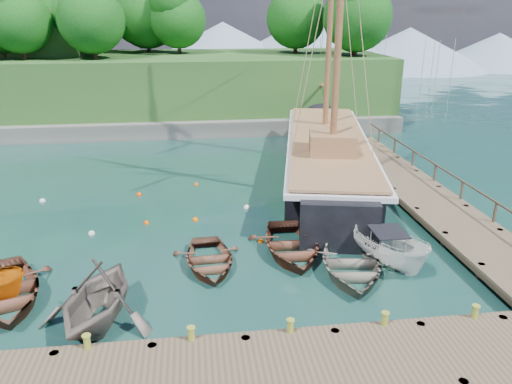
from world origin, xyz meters
TOP-DOWN VIEW (x-y plane):
  - ground at (0.00, 0.00)m, footprint 160.00×160.00m
  - dock_near at (2.00, -6.50)m, footprint 20.00×3.20m
  - dock_east at (11.50, 7.00)m, footprint 3.20×24.00m
  - bollard_0 at (-4.00, -5.10)m, footprint 0.26×0.26m
  - bollard_1 at (-1.00, -5.10)m, footprint 0.26×0.26m
  - bollard_2 at (2.00, -5.10)m, footprint 0.26×0.26m
  - bollard_3 at (5.00, -5.10)m, footprint 0.26×0.26m
  - bollard_4 at (8.00, -5.10)m, footprint 0.26×0.26m
  - rowboat_0 at (-7.64, -1.16)m, footprint 5.09×5.91m
  - rowboat_1 at (-4.07, -2.97)m, footprint 4.72×5.18m
  - rowboat_2 at (-0.27, 0.48)m, footprint 3.13×4.20m
  - rowboat_3 at (5.29, -0.75)m, footprint 4.23×5.38m
  - rowboat_4 at (3.28, 1.22)m, footprint 3.45×4.82m
  - cabin_boat_white at (7.00, -0.15)m, footprint 3.12×4.66m
  - schooner at (7.44, 11.00)m, footprint 8.81×26.73m
  - mooring_buoy_0 at (-5.60, 4.30)m, footprint 0.32×0.32m
  - mooring_buoy_1 at (-3.15, 5.24)m, footprint 0.29×0.29m
  - mooring_buoy_2 at (-0.76, 5.32)m, footprint 0.32×0.32m
  - mooring_buoy_3 at (1.96, 6.61)m, footprint 0.34×0.34m
  - mooring_buoy_4 at (-3.87, 9.34)m, footprint 0.33×0.33m
  - mooring_buoy_5 at (-0.63, 10.66)m, footprint 0.27×0.27m
  - mooring_buoy_6 at (-9.03, 9.02)m, footprint 0.33×0.33m
  - mooring_buoy_7 at (2.14, 2.47)m, footprint 0.29×0.29m
  - headland at (-12.88, 31.36)m, footprint 51.00×19.31m
  - distant_ridge at (4.30, 70.00)m, footprint 117.00×40.00m

SIDE VIEW (x-z plane):
  - ground at x=0.00m, z-range 0.00..0.00m
  - bollard_0 at x=-4.00m, z-range -0.23..0.23m
  - bollard_1 at x=-1.00m, z-range -0.23..0.23m
  - bollard_2 at x=2.00m, z-range -0.23..0.23m
  - bollard_3 at x=5.00m, z-range -0.23..0.23m
  - bollard_4 at x=8.00m, z-range -0.23..0.23m
  - rowboat_0 at x=-7.64m, z-range -0.52..0.52m
  - rowboat_1 at x=-4.07m, z-range -1.17..1.17m
  - rowboat_2 at x=-0.27m, z-range -0.42..0.42m
  - rowboat_3 at x=5.29m, z-range -0.50..0.50m
  - rowboat_4 at x=3.28m, z-range -0.50..0.50m
  - cabin_boat_white at x=7.00m, z-range -0.84..0.84m
  - mooring_buoy_0 at x=-5.60m, z-range -0.16..0.16m
  - mooring_buoy_1 at x=-3.15m, z-range -0.14..0.14m
  - mooring_buoy_2 at x=-0.76m, z-range -0.16..0.16m
  - mooring_buoy_3 at x=1.96m, z-range -0.17..0.17m
  - mooring_buoy_4 at x=-3.87m, z-range -0.16..0.16m
  - mooring_buoy_5 at x=-0.63m, z-range -0.14..0.14m
  - mooring_buoy_6 at x=-9.03m, z-range -0.16..0.16m
  - mooring_buoy_7 at x=2.14m, z-range -0.15..0.15m
  - dock_near at x=2.00m, z-range -0.12..0.98m
  - dock_east at x=11.50m, z-range -0.12..0.98m
  - schooner at x=7.44m, z-range -8.75..10.93m
  - distant_ridge at x=4.30m, z-range -0.65..9.35m
  - headland at x=-12.88m, z-range -0.91..11.99m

